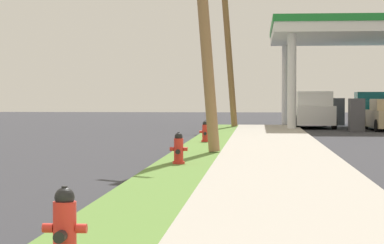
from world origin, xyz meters
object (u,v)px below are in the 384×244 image
(truck_teal_at_forecourt, at_px, (373,110))
(truck_white_on_apron, at_px, (312,111))
(fire_hydrant_nearest, at_px, (65,231))
(utility_pole_background, at_px, (227,34))
(fire_hydrant_second, at_px, (179,150))
(fire_hydrant_third, at_px, (205,133))

(truck_teal_at_forecourt, height_order, truck_white_on_apron, same)
(fire_hydrant_nearest, relative_size, utility_pole_background, 0.08)
(fire_hydrant_second, relative_size, utility_pole_background, 0.08)
(fire_hydrant_nearest, bearing_deg, fire_hydrant_second, 90.26)
(fire_hydrant_nearest, relative_size, truck_teal_at_forecourt, 0.14)
(fire_hydrant_nearest, xyz_separation_m, fire_hydrant_third, (-0.02, 20.10, 0.00))
(utility_pole_background, relative_size, truck_white_on_apron, 1.76)
(fire_hydrant_second, bearing_deg, truck_white_on_apron, 79.06)
(truck_white_on_apron, bearing_deg, utility_pole_background, -162.04)
(fire_hydrant_third, relative_size, truck_teal_at_forecourt, 0.14)
(fire_hydrant_third, distance_m, truck_white_on_apron, 16.36)
(fire_hydrant_nearest, distance_m, fire_hydrant_second, 11.13)
(utility_pole_background, height_order, truck_white_on_apron, utility_pole_background)
(fire_hydrant_third, bearing_deg, truck_teal_at_forecourt, 66.23)
(fire_hydrant_nearest, relative_size, truck_white_on_apron, 0.14)
(fire_hydrant_nearest, bearing_deg, utility_pole_background, 89.69)
(fire_hydrant_nearest, height_order, fire_hydrant_second, same)
(truck_teal_at_forecourt, relative_size, truck_white_on_apron, 1.00)
(truck_teal_at_forecourt, bearing_deg, utility_pole_background, -147.89)
(utility_pole_background, distance_m, truck_white_on_apron, 6.27)
(fire_hydrant_third, distance_m, truck_teal_at_forecourt, 21.23)
(fire_hydrant_second, bearing_deg, fire_hydrant_nearest, -89.74)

